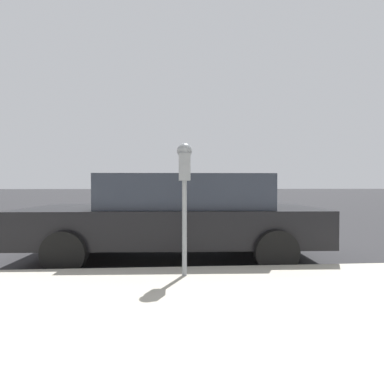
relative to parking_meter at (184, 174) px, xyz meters
name	(u,v)px	position (x,y,z in m)	size (l,w,h in m)	color
ground_plane	(152,246)	(2.61, 0.59, -1.42)	(220.00, 220.00, 0.00)	#2B2B2D
parking_meter	(184,174)	(0.00, 0.00, 0.00)	(0.21, 0.19, 1.66)	gray
car_black	(177,214)	(1.53, 0.07, -0.65)	(2.26, 4.99, 1.47)	black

